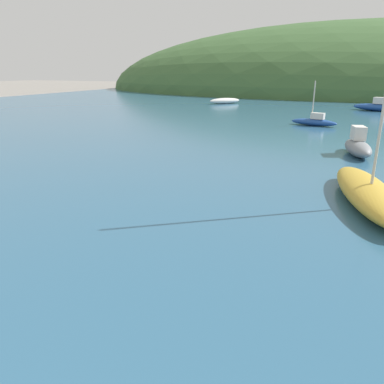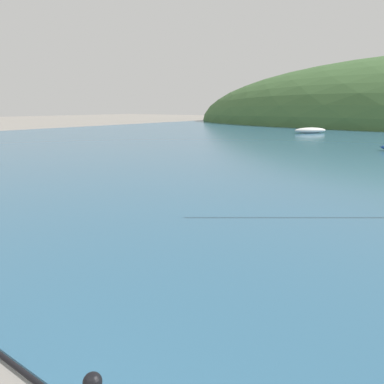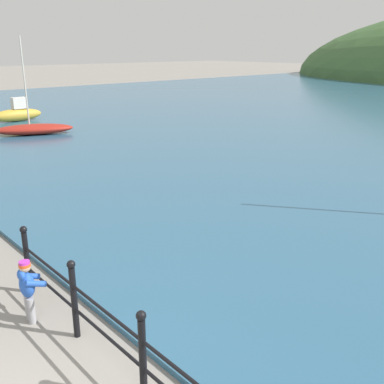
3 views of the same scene
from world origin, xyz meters
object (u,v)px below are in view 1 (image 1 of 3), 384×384
Objects in this scene: boat_far_left at (367,192)px; boat_white_sailboat at (225,101)px; boat_twin_mast at (314,121)px; boat_mid_harbor at (358,146)px; boat_green_fishing at (377,107)px.

boat_far_left reaches higher than boat_white_sailboat.
boat_twin_mast reaches higher than boat_mid_harbor.
boat_mid_harbor is at bearing -72.26° from boat_twin_mast.
boat_green_fishing is at bearing 87.82° from boat_far_left.
boat_far_left reaches higher than boat_mid_harbor.
boat_white_sailboat is at bearing 115.80° from boat_far_left.
boat_white_sailboat is 24.39m from boat_mid_harbor.
boat_twin_mast is at bearing 107.74° from boat_mid_harbor.
boat_far_left reaches higher than boat_twin_mast.
boat_far_left is 30.00m from boat_white_sailboat.
boat_mid_harbor reaches higher than boat_white_sailboat.
boat_mid_harbor reaches higher than boat_green_fishing.
boat_far_left is at bearing -64.20° from boat_white_sailboat.
boat_twin_mast is 1.05× the size of boat_mid_harbor.
boat_white_sailboat is (-13.06, 27.01, -0.04)m from boat_far_left.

